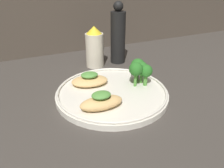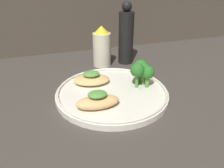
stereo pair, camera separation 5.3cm
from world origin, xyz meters
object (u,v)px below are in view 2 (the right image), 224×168
object	(u,v)px
pepper_grinder	(126,36)
broccoli_bunch	(141,70)
sauce_bottle	(102,47)
plate	(112,93)

from	to	relation	value
pepper_grinder	broccoli_bunch	bearing A→B (deg)	-100.28
broccoli_bunch	pepper_grinder	bearing A→B (deg)	79.72
broccoli_bunch	sauce_bottle	xyz separation A→B (cm)	(-4.78, 19.63, 0.72)
plate	pepper_grinder	bearing A→B (deg)	60.24
pepper_grinder	plate	bearing A→B (deg)	-119.76
plate	sauce_bottle	xyz separation A→B (cm)	(3.46, 20.63, 5.29)
broccoli_bunch	plate	bearing A→B (deg)	-173.07
plate	pepper_grinder	world-z (taller)	pepper_grinder
plate	pepper_grinder	distance (cm)	25.13
plate	sauce_bottle	world-z (taller)	sauce_bottle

